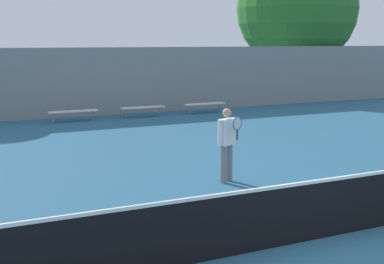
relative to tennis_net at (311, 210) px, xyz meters
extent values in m
plane|color=#285B7A|center=(0.00, 0.00, -0.50)|extent=(100.00, 100.00, 0.00)
cube|color=black|center=(0.00, 0.00, -0.03)|extent=(10.84, 0.03, 0.93)
cube|color=white|center=(0.00, 0.00, 0.46)|extent=(10.84, 0.04, 0.05)
cylinder|color=slate|center=(0.45, 3.64, -0.07)|extent=(0.14, 0.14, 0.85)
cylinder|color=slate|center=(0.65, 3.73, -0.07)|extent=(0.14, 0.14, 0.85)
cube|color=white|center=(0.55, 3.69, 0.64)|extent=(0.45, 0.34, 0.58)
cylinder|color=white|center=(0.32, 3.59, 0.65)|extent=(0.10, 0.10, 0.56)
cylinder|color=white|center=(0.78, 3.79, 0.65)|extent=(0.10, 0.10, 0.56)
sphere|color=tan|center=(0.55, 3.69, 1.06)|extent=(0.20, 0.20, 0.20)
cylinder|color=black|center=(0.66, 3.43, 0.60)|extent=(0.03, 0.03, 0.22)
torus|color=#28519E|center=(0.66, 3.43, 0.86)|extent=(0.30, 0.15, 0.31)
cylinder|color=silver|center=(0.66, 3.43, 0.86)|extent=(0.25, 0.11, 0.27)
cube|color=white|center=(-0.39, 14.21, -0.10)|extent=(1.91, 0.40, 0.04)
cylinder|color=gray|center=(-1.16, 14.21, -0.31)|extent=(0.06, 0.06, 0.38)
cylinder|color=gray|center=(0.37, 14.21, -0.31)|extent=(0.06, 0.06, 0.38)
cube|color=white|center=(5.40, 14.21, -0.10)|extent=(1.86, 0.40, 0.04)
cylinder|color=gray|center=(4.65, 14.21, -0.31)|extent=(0.06, 0.06, 0.38)
cylinder|color=gray|center=(6.14, 14.21, -0.31)|extent=(0.06, 0.06, 0.38)
cube|color=white|center=(2.51, 14.21, -0.10)|extent=(1.83, 0.40, 0.04)
cylinder|color=gray|center=(1.78, 14.21, -0.31)|extent=(0.06, 0.06, 0.38)
cylinder|color=gray|center=(3.24, 14.21, -0.31)|extent=(0.06, 0.06, 0.38)
cube|color=gray|center=(0.00, 15.44, 0.93)|extent=(35.88, 0.06, 2.85)
cylinder|color=brown|center=(13.26, 18.37, 0.61)|extent=(0.33, 0.33, 2.22)
sphere|color=#2D6B28|center=(13.26, 18.37, 4.39)|extent=(6.67, 6.67, 6.67)
camera|label=1|loc=(-5.20, -6.44, 2.63)|focal=50.00mm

